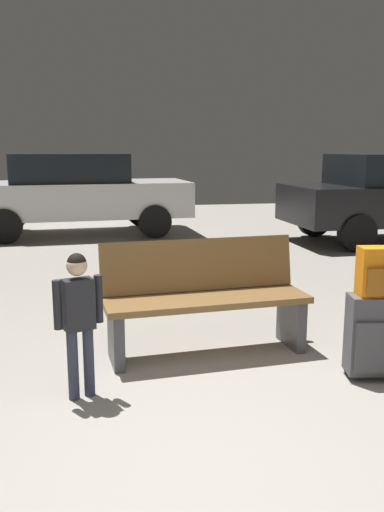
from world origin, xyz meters
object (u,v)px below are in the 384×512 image
(bench, at_px, (205,298))
(backpack_bright, at_px, (379,272))
(parked_car_far, at_px, (77,192))
(child, at_px, (78,310))
(suitcase, at_px, (375,335))

(bench, distance_m, backpack_bright, 1.34)
(backpack_bright, xyz_separation_m, parked_car_far, (-2.14, 7.18, 0.03))
(child, bearing_deg, bench, 34.25)
(bench, distance_m, child, 1.18)
(suitcase, bearing_deg, backpack_bright, -73.04)
(bench, bearing_deg, backpack_bright, -35.15)
(child, bearing_deg, parked_car_far, 90.91)
(bench, distance_m, parked_car_far, 6.54)
(backpack_bright, bearing_deg, suitcase, 106.96)
(suitcase, distance_m, child, 2.04)
(child, bearing_deg, suitcase, -2.46)
(suitcase, height_order, backpack_bright, backpack_bright)
(bench, relative_size, suitcase, 2.71)
(suitcase, xyz_separation_m, parked_car_far, (-2.14, 7.18, 0.48))
(bench, distance_m, suitcase, 1.30)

